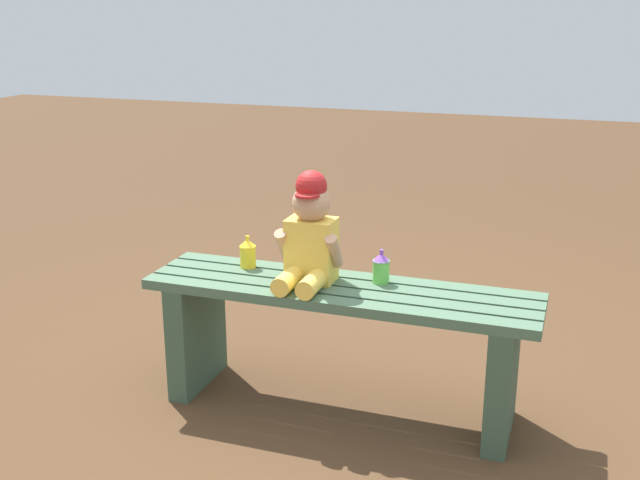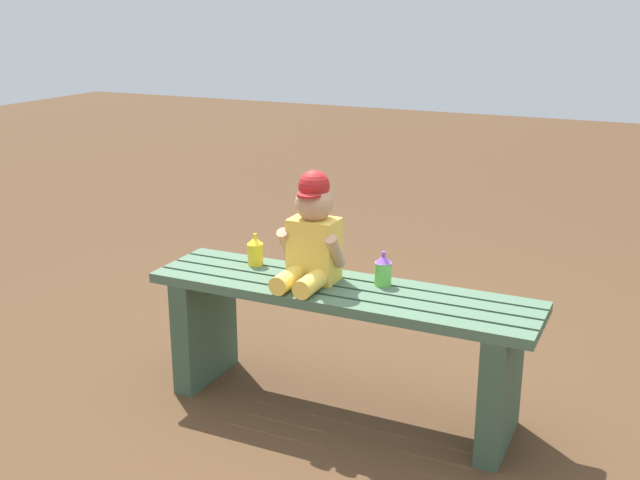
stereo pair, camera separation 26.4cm
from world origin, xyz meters
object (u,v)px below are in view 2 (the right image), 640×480
at_px(park_bench, 341,330).
at_px(child_figure, 312,234).
at_px(sippy_cup_left, 255,250).
at_px(sippy_cup_right, 383,269).

distance_m(park_bench, child_figure, 0.36).
distance_m(child_figure, sippy_cup_left, 0.31).
bearing_deg(child_figure, park_bench, -3.75).
relative_size(child_figure, sippy_cup_right, 3.26).
xyz_separation_m(child_figure, sippy_cup_right, (0.24, 0.07, -0.12)).
xyz_separation_m(child_figure, sippy_cup_left, (-0.28, 0.07, -0.12)).
height_order(child_figure, sippy_cup_left, child_figure).
height_order(park_bench, sippy_cup_left, sippy_cup_left).
height_order(child_figure, sippy_cup_right, child_figure).
relative_size(child_figure, sippy_cup_left, 3.26).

